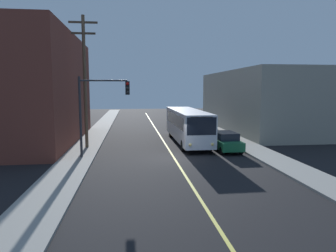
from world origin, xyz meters
TOP-DOWN VIEW (x-y plane):
  - ground_plane at (0.00, 0.00)m, footprint 120.00×120.00m
  - sidewalk_left at (-7.25, 10.00)m, footprint 2.50×90.00m
  - sidewalk_right at (7.25, 10.00)m, footprint 2.50×90.00m
  - lane_stripe_center at (0.00, 15.00)m, footprint 0.16×60.00m
  - building_left_brick at (-13.49, 8.67)m, footprint 10.00×18.85m
  - building_right_warehouse at (14.49, 15.25)m, footprint 12.00×22.41m
  - city_bus at (2.20, 6.56)m, footprint 2.63×12.17m
  - parked_car_green at (4.70, 2.23)m, footprint 1.89×4.44m
  - parked_car_black at (4.88, 9.91)m, footprint 1.86×4.42m
  - utility_pole_near at (-7.11, 4.60)m, footprint 2.40×0.28m
  - traffic_signal_left_corner at (-5.41, 0.62)m, footprint 3.75×0.48m

SIDE VIEW (x-z plane):
  - ground_plane at x=0.00m, z-range 0.00..0.00m
  - lane_stripe_center at x=0.00m, z-range 0.00..0.01m
  - sidewalk_left at x=-7.25m, z-range 0.00..0.15m
  - sidewalk_right at x=7.25m, z-range 0.00..0.15m
  - parked_car_green at x=4.70m, z-range 0.03..1.65m
  - parked_car_black at x=4.88m, z-range 0.03..1.65m
  - city_bus at x=2.20m, z-range 0.22..3.42m
  - building_right_warehouse at x=14.49m, z-range 0.00..7.45m
  - traffic_signal_left_corner at x=-5.41m, z-range 1.30..7.30m
  - building_left_brick at x=-13.49m, z-range 0.00..10.44m
  - utility_pole_near at x=-7.11m, z-range 0.67..11.92m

